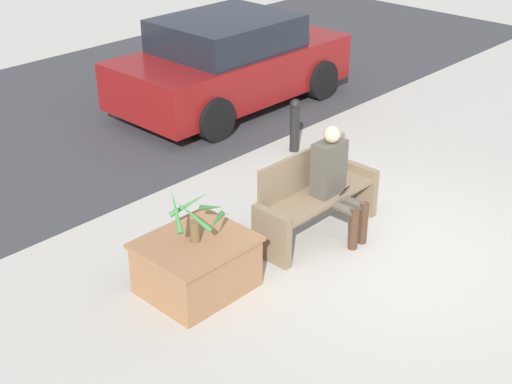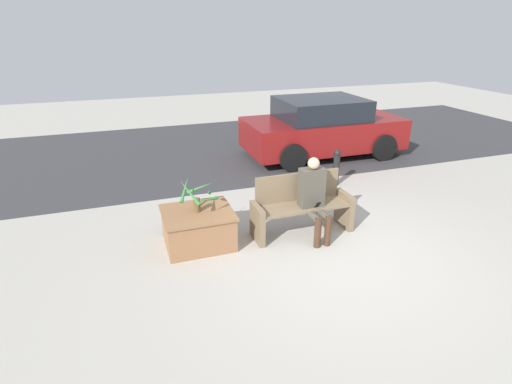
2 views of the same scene
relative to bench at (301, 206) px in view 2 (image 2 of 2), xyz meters
name	(u,v)px [view 2 (image 2 of 2)]	position (x,y,z in m)	size (l,w,h in m)	color
ground_plane	(343,256)	(0.27, -0.90, -0.45)	(30.00, 30.00, 0.00)	#ADA89E
road_surface	(232,147)	(0.27, 5.04, -0.44)	(20.00, 6.00, 0.01)	#38383A
bench	(301,206)	(0.00, 0.00, 0.00)	(1.62, 0.50, 0.96)	#7A664C
person_seated	(314,195)	(0.11, -0.19, 0.26)	(0.38, 0.60, 1.29)	#4C473D
planter_box	(198,227)	(-1.65, 0.13, -0.15)	(1.04, 0.90, 0.56)	#936642
potted_plant	(198,195)	(-1.63, 0.12, 0.37)	(0.58, 0.62, 0.54)	brown
parked_car	(322,128)	(2.25, 3.59, 0.27)	(3.93, 1.98, 1.45)	maroon
bollard_post	(336,166)	(1.56, 1.62, -0.04)	(0.15, 0.15, 0.77)	black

